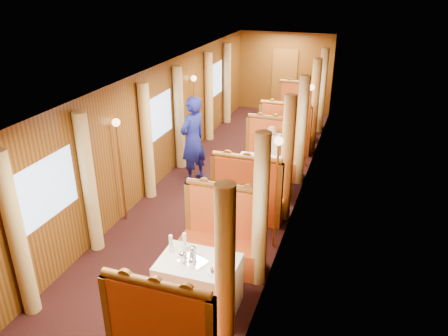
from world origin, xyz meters
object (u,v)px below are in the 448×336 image
at_px(table_mid, 261,178).
at_px(fruit_plate, 216,271).
at_px(table_near, 199,284).
at_px(rose_vase_far, 294,106).
at_px(banquette_far_aft, 299,113).
at_px(banquette_mid_fwd, 248,198).
at_px(banquette_mid_aft, 272,157).
at_px(steward, 193,140).
at_px(rose_vase_mid, 264,153).
at_px(teapot_right, 192,264).
at_px(teapot_left, 183,258).
at_px(tea_tray, 193,261).
at_px(banquette_near_fwd, 166,336).
at_px(table_far, 292,125).
at_px(banquette_far_fwd, 285,135).
at_px(banquette_near_aft, 223,241).
at_px(teapot_back, 193,253).
at_px(passenger, 271,147).

xyz_separation_m(table_mid, fruit_plate, (0.30, -3.63, 0.39)).
bearing_deg(table_near, rose_vase_far, 89.96).
bearing_deg(banquette_far_aft, rose_vase_far, -89.71).
height_order(table_mid, banquette_mid_fwd, banquette_mid_fwd).
xyz_separation_m(banquette_mid_aft, steward, (-1.56, -0.84, 0.52)).
distance_m(fruit_plate, rose_vase_mid, 3.63).
bearing_deg(teapot_right, rose_vase_mid, 113.88).
height_order(banquette_mid_aft, rose_vase_mid, banquette_mid_aft).
bearing_deg(teapot_left, table_mid, 91.65).
xyz_separation_m(banquette_mid_fwd, tea_tray, (-0.06, -2.52, 0.33)).
height_order(banquette_mid_aft, rose_vase_far, banquette_mid_aft).
relative_size(banquette_near_fwd, table_far, 1.28).
relative_size(banquette_far_aft, fruit_plate, 5.73).
distance_m(table_mid, banquette_mid_aft, 1.02).
relative_size(fruit_plate, rose_vase_mid, 0.65).
relative_size(table_far, tea_tray, 3.09).
xyz_separation_m(table_mid, teapot_right, (-0.02, -3.66, 0.43)).
distance_m(table_near, tea_tray, 0.39).
relative_size(banquette_far_fwd, tea_tray, 3.94).
xyz_separation_m(table_near, table_far, (0.00, 7.00, 0.00)).
height_order(banquette_near_aft, rose_vase_mid, banquette_near_aft).
height_order(banquette_near_fwd, rose_vase_mid, banquette_near_fwd).
bearing_deg(steward, fruit_plate, 46.92).
relative_size(table_mid, table_far, 1.00).
bearing_deg(teapot_back, teapot_left, -96.67).
relative_size(table_far, teapot_right, 7.45).
bearing_deg(banquette_far_aft, teapot_back, -90.71).
bearing_deg(tea_tray, banquette_mid_fwd, 88.63).
bearing_deg(teapot_back, rose_vase_mid, 107.27).
bearing_deg(fruit_plate, teapot_left, 174.48).
height_order(rose_vase_mid, passenger, passenger).
bearing_deg(teapot_right, banquette_near_aft, 113.89).
bearing_deg(teapot_right, banquette_far_aft, 114.61).
relative_size(banquette_near_fwd, steward, 0.71).
height_order(table_far, rose_vase_far, rose_vase_far).
height_order(table_near, banquette_near_fwd, banquette_near_fwd).
relative_size(banquette_near_fwd, fruit_plate, 5.73).
xyz_separation_m(banquette_near_aft, passenger, (-0.00, 3.28, 0.32)).
bearing_deg(banquette_near_aft, rose_vase_mid, 89.15).
height_order(banquette_near_fwd, banquette_mid_aft, same).
bearing_deg(banquette_near_fwd, tea_tray, 93.50).
height_order(table_near, banquette_far_aft, banquette_far_aft).
distance_m(teapot_back, rose_vase_far, 6.92).
height_order(teapot_right, rose_vase_mid, rose_vase_mid).
relative_size(banquette_near_aft, rose_vase_far, 3.72).
bearing_deg(rose_vase_far, banquette_near_fwd, -90.04).
xyz_separation_m(teapot_right, steward, (-1.54, 3.83, 0.14)).
bearing_deg(table_far, banquette_mid_aft, -90.00).
bearing_deg(table_mid, rose_vase_far, 89.92).
distance_m(banquette_mid_fwd, teapot_back, 2.45).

